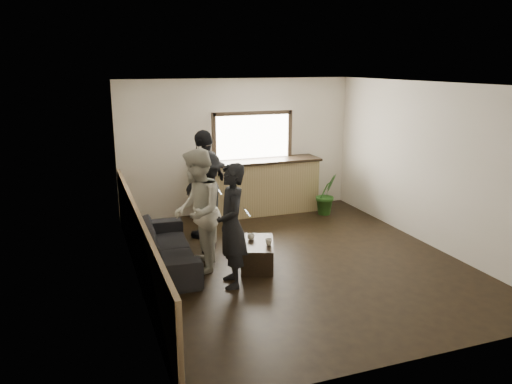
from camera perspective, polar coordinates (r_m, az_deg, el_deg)
name	(u,v)px	position (r m, az deg, el deg)	size (l,w,h in m)	color
ground	(296,260)	(8.18, 4.57, -7.76)	(5.00, 6.00, 0.01)	black
room_shell	(253,175)	(7.47, -0.36, 1.94)	(5.01, 6.01, 2.80)	silver
bar_counter	(257,184)	(10.47, 0.06, 0.96)	(2.70, 0.68, 2.13)	#A08756
sofa	(164,247)	(7.96, -10.46, -6.15)	(2.18, 0.85, 0.64)	black
coffee_table	(258,254)	(7.87, 0.17, -7.10)	(0.49, 0.88, 0.39)	black
cup_a	(251,237)	(7.90, -0.58, -5.16)	(0.11, 0.11, 0.09)	silver
cup_b	(269,242)	(7.68, 1.45, -5.72)	(0.11, 0.11, 0.10)	silver
potted_plant	(326,194)	(10.56, 8.06, -0.24)	(0.48, 0.38, 0.87)	#2D6623
person_a	(232,226)	(7.00, -2.80, -3.87)	(0.51, 0.69, 1.78)	black
person_b	(197,211)	(7.51, -6.75, -2.22)	(0.96, 1.09, 1.89)	beige
person_c	(206,202)	(8.34, -5.68, -1.14)	(0.96, 1.25, 1.71)	black
person_d	(206,184)	(9.02, -5.78, 0.91)	(1.16, 1.15, 1.97)	black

